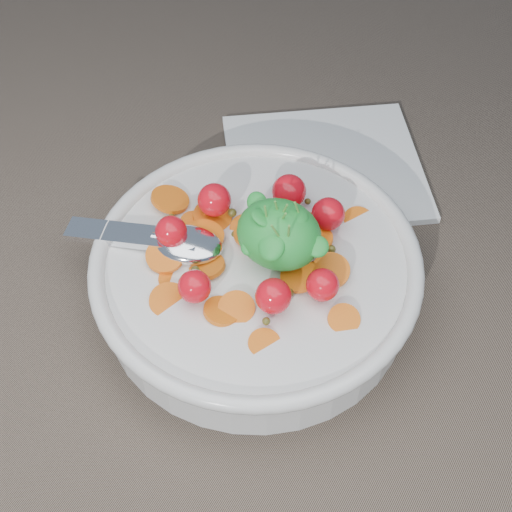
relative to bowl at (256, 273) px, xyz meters
The scene contains 3 objects.
ground 0.04m from the bowl, 128.43° to the right, with size 6.00×6.00×0.00m, color brown.
bowl is the anchor object (origin of this frame).
napkin 0.16m from the bowl, 96.50° to the left, with size 0.18×0.15×0.01m, color white.
Camera 1 is at (0.19, -0.26, 0.47)m, focal length 50.00 mm.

